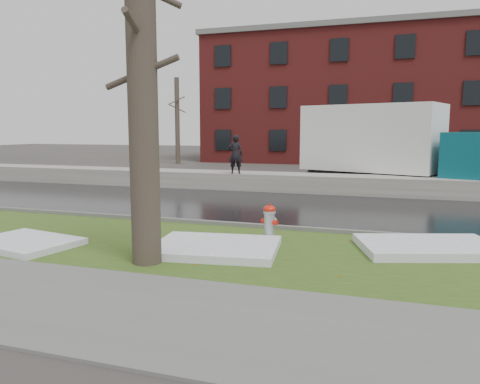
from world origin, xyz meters
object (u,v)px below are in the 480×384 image
(box_truck, at_px, (398,145))
(worker, at_px, (235,154))
(tree, at_px, (142,77))
(fire_hydrant, at_px, (270,221))

(box_truck, distance_m, worker, 6.99)
(tree, height_order, box_truck, tree)
(box_truck, bearing_deg, worker, -139.72)
(tree, relative_size, worker, 4.26)
(tree, distance_m, worker, 11.26)
(fire_hydrant, distance_m, worker, 9.27)
(fire_hydrant, distance_m, box_truck, 11.40)
(fire_hydrant, relative_size, box_truck, 0.08)
(worker, bearing_deg, fire_hydrant, 99.37)
(fire_hydrant, height_order, tree, tree)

